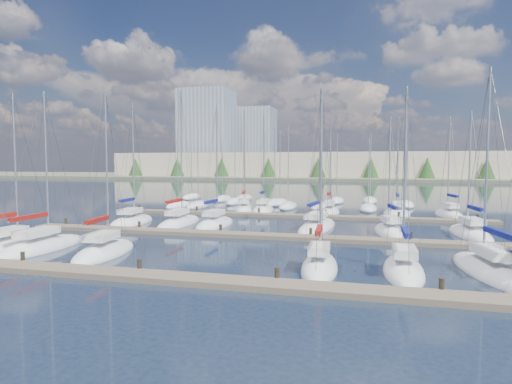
% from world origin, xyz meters
% --- Properties ---
extents(ground, '(400.00, 400.00, 0.00)m').
position_xyz_m(ground, '(0.00, 60.00, 0.00)').
color(ground, '#1C2739').
rests_on(ground, ground).
extents(dock_near, '(44.00, 1.93, 1.10)m').
position_xyz_m(dock_near, '(0.00, 2.01, 0.15)').
color(dock_near, '#6B5E4C').
rests_on(dock_near, ground).
extents(dock_mid, '(44.00, 1.93, 1.10)m').
position_xyz_m(dock_mid, '(0.00, 16.01, 0.15)').
color(dock_mid, '#6B5E4C').
rests_on(dock_mid, ground).
extents(dock_far, '(44.00, 1.93, 1.10)m').
position_xyz_m(dock_far, '(0.00, 30.01, 0.15)').
color(dock_far, '#6B5E4C').
rests_on(dock_far, ground).
extents(sailboat_n, '(3.93, 8.09, 14.07)m').
position_xyz_m(sailboat_n, '(-6.94, 34.70, 0.20)').
color(sailboat_n, white).
rests_on(sailboat_n, ground).
extents(sailboat_p, '(2.37, 7.04, 12.18)m').
position_xyz_m(sailboat_p, '(4.09, 34.72, 0.19)').
color(sailboat_p, white).
rests_on(sailboat_p, ground).
extents(sailboat_d, '(2.42, 6.87, 11.43)m').
position_xyz_m(sailboat_d, '(5.86, 6.28, 0.19)').
color(sailboat_d, white).
rests_on(sailboat_d, ground).
extents(sailboat_b, '(2.84, 8.92, 12.26)m').
position_xyz_m(sailboat_b, '(-14.41, 7.25, 0.17)').
color(sailboat_b, white).
rests_on(sailboat_b, ground).
extents(sailboat_k, '(4.02, 10.14, 14.77)m').
position_xyz_m(sailboat_k, '(3.98, 22.07, 0.19)').
color(sailboat_k, white).
rests_on(sailboat_k, ground).
extents(sailboat_a, '(2.64, 8.49, 12.17)m').
position_xyz_m(sailboat_a, '(-16.79, 6.87, 0.18)').
color(sailboat_a, white).
rests_on(sailboat_a, ground).
extents(sailboat_c, '(3.58, 7.55, 12.33)m').
position_xyz_m(sailboat_c, '(-8.97, 6.89, 0.18)').
color(sailboat_c, white).
rests_on(sailboat_c, ground).
extents(sailboat_e, '(2.27, 7.00, 11.43)m').
position_xyz_m(sailboat_e, '(10.59, 6.74, 0.19)').
color(sailboat_e, white).
rests_on(sailboat_e, ground).
extents(sailboat_o, '(3.33, 7.35, 13.48)m').
position_xyz_m(sailboat_o, '(-4.47, 35.01, 0.19)').
color(sailboat_o, white).
rests_on(sailboat_o, ground).
extents(sailboat_q, '(3.29, 8.79, 12.57)m').
position_xyz_m(sailboat_q, '(12.10, 35.52, 0.17)').
color(sailboat_q, white).
rests_on(sailboat_q, ground).
extents(sailboat_h, '(3.67, 8.08, 13.22)m').
position_xyz_m(sailboat_h, '(-15.14, 20.87, 0.18)').
color(sailboat_h, white).
rests_on(sailboat_h, ground).
extents(sailboat_l, '(3.52, 7.46, 11.14)m').
position_xyz_m(sailboat_l, '(10.54, 20.67, 0.18)').
color(sailboat_l, white).
rests_on(sailboat_l, ground).
extents(sailboat_i, '(2.56, 8.88, 14.42)m').
position_xyz_m(sailboat_i, '(-9.97, 21.23, 0.19)').
color(sailboat_i, white).
rests_on(sailboat_i, ground).
extents(sailboat_j, '(2.84, 7.70, 12.96)m').
position_xyz_m(sailboat_j, '(-6.17, 21.43, 0.18)').
color(sailboat_j, white).
rests_on(sailboat_j, ground).
extents(sailboat_f, '(3.79, 9.03, 12.55)m').
position_xyz_m(sailboat_f, '(15.30, 7.92, 0.18)').
color(sailboat_f, white).
rests_on(sailboat_f, ground).
extents(sailboat_r, '(3.35, 7.78, 12.52)m').
position_xyz_m(sailboat_r, '(17.96, 35.33, 0.19)').
color(sailboat_r, white).
rests_on(sailboat_r, ground).
extents(sailboat_m, '(3.42, 8.40, 11.50)m').
position_xyz_m(sailboat_m, '(17.21, 21.39, 0.18)').
color(sailboat_m, white).
rests_on(sailboat_m, ground).
extents(distant_boats, '(36.93, 20.75, 13.30)m').
position_xyz_m(distant_boats, '(-4.34, 43.76, 0.29)').
color(distant_boats, '#9EA0A5').
rests_on(distant_boats, ground).
extents(shoreline, '(400.00, 60.00, 38.00)m').
position_xyz_m(shoreline, '(-13.29, 149.77, 7.44)').
color(shoreline, '#666B51').
rests_on(shoreline, ground).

